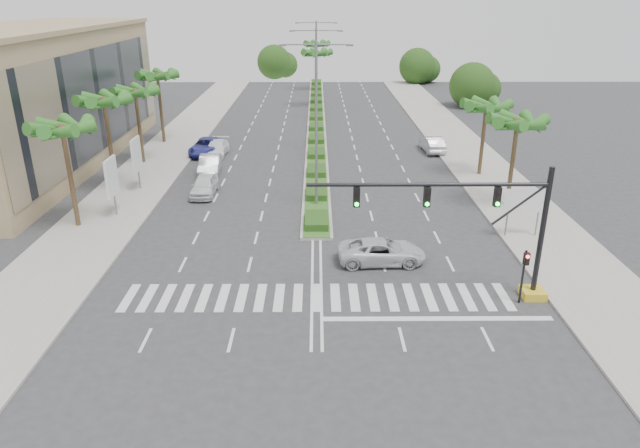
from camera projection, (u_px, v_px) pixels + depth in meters
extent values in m
plane|color=#333335|center=(317.00, 297.00, 30.34)|extent=(160.00, 160.00, 0.00)
cube|color=gray|center=(493.00, 181.00, 48.94)|extent=(6.00, 120.00, 0.15)
cube|color=gray|center=(139.00, 182.00, 48.76)|extent=(6.00, 120.00, 0.15)
cube|color=gray|center=(316.00, 121.00, 72.01)|extent=(2.20, 75.00, 0.20)
cube|color=#29581E|center=(316.00, 120.00, 71.97)|extent=(1.80, 75.00, 0.04)
cube|color=tan|center=(32.00, 100.00, 52.04)|extent=(12.00, 36.00, 12.00)
cube|color=gold|center=(532.00, 293.00, 30.32)|extent=(1.20, 1.20, 0.45)
cylinder|color=black|center=(542.00, 233.00, 29.02)|extent=(0.28, 0.28, 7.00)
cylinder|color=black|center=(428.00, 185.00, 28.01)|extent=(12.00, 0.20, 0.20)
cylinder|color=black|center=(518.00, 205.00, 28.45)|extent=(2.53, 0.12, 2.15)
cube|color=black|center=(498.00, 197.00, 28.27)|extent=(0.32, 0.24, 1.00)
cylinder|color=#19E533|center=(498.00, 204.00, 28.26)|extent=(0.20, 0.06, 0.20)
cube|color=black|center=(427.00, 197.00, 28.25)|extent=(0.32, 0.24, 1.00)
cylinder|color=#19E533|center=(427.00, 204.00, 28.24)|extent=(0.20, 0.06, 0.20)
cube|color=black|center=(357.00, 197.00, 28.23)|extent=(0.32, 0.24, 1.00)
cylinder|color=#19E533|center=(357.00, 204.00, 28.22)|extent=(0.20, 0.06, 0.20)
cylinder|color=black|center=(523.00, 277.00, 29.28)|extent=(0.12, 0.12, 3.00)
cube|color=black|center=(526.00, 259.00, 28.73)|extent=(0.28, 0.22, 0.65)
cylinder|color=red|center=(528.00, 257.00, 28.54)|extent=(0.18, 0.05, 0.18)
cylinder|color=slate|center=(507.00, 218.00, 37.30)|extent=(0.10, 0.10, 2.80)
cylinder|color=slate|center=(538.00, 218.00, 37.31)|extent=(0.10, 0.10, 2.80)
cube|color=#0C6638|center=(525.00, 200.00, 36.86)|extent=(2.60, 0.08, 1.50)
cube|color=white|center=(525.00, 201.00, 36.81)|extent=(2.70, 0.02, 1.60)
cylinder|color=slate|center=(115.00, 198.00, 40.85)|extent=(0.12, 0.12, 2.80)
cube|color=white|center=(112.00, 177.00, 40.25)|extent=(0.18, 2.10, 2.70)
cube|color=#D8594C|center=(112.00, 177.00, 40.25)|extent=(0.12, 2.00, 2.60)
cylinder|color=slate|center=(139.00, 174.00, 46.42)|extent=(0.12, 0.12, 2.80)
cube|color=white|center=(136.00, 155.00, 45.82)|extent=(0.18, 2.10, 2.70)
cube|color=#D8594C|center=(136.00, 155.00, 45.82)|extent=(0.12, 2.00, 2.60)
cylinder|color=brown|center=(71.00, 179.00, 38.20)|extent=(0.32, 0.32, 7.00)
sphere|color=brown|center=(62.00, 129.00, 36.93)|extent=(0.70, 0.70, 0.70)
cone|color=#2D6A21|center=(79.00, 130.00, 36.97)|extent=(0.90, 3.62, 1.50)
cone|color=#2D6A21|center=(78.00, 127.00, 37.76)|extent=(3.39, 2.96, 1.50)
cone|color=#2D6A21|center=(65.00, 127.00, 37.96)|extent=(3.73, 1.68, 1.50)
cone|color=#2D6A21|center=(50.00, 128.00, 37.40)|extent=(2.38, 3.65, 1.50)
cone|color=#2D6A21|center=(44.00, 132.00, 36.52)|extent=(2.38, 3.65, 1.50)
cone|color=#2D6A21|center=(51.00, 134.00, 35.97)|extent=(3.73, 1.68, 1.50)
cone|color=#2D6A21|center=(68.00, 133.00, 36.17)|extent=(3.39, 2.96, 1.50)
cylinder|color=brown|center=(110.00, 146.00, 45.54)|extent=(0.32, 0.32, 7.40)
sphere|color=brown|center=(104.00, 101.00, 44.19)|extent=(0.70, 0.70, 0.70)
cone|color=#2D6A21|center=(118.00, 102.00, 44.24)|extent=(0.90, 3.62, 1.50)
cone|color=#2D6A21|center=(116.00, 100.00, 45.03)|extent=(3.39, 2.96, 1.50)
cone|color=#2D6A21|center=(106.00, 100.00, 45.22)|extent=(3.73, 1.68, 1.50)
cone|color=#2D6A21|center=(94.00, 101.00, 44.67)|extent=(2.38, 3.65, 1.50)
cone|color=#2D6A21|center=(89.00, 103.00, 43.78)|extent=(2.38, 3.65, 1.50)
cone|color=#2D6A21|center=(96.00, 105.00, 43.23)|extent=(3.73, 1.68, 1.50)
cone|color=#2D6A21|center=(109.00, 104.00, 43.44)|extent=(3.39, 2.96, 1.50)
cylinder|color=brown|center=(140.00, 128.00, 53.07)|extent=(0.32, 0.32, 6.80)
sphere|color=brown|center=(135.00, 92.00, 51.83)|extent=(0.70, 0.70, 0.70)
cone|color=#2D6A21|center=(147.00, 93.00, 51.88)|extent=(0.90, 3.62, 1.50)
cone|color=#2D6A21|center=(145.00, 92.00, 52.67)|extent=(3.39, 2.96, 1.50)
cone|color=#2D6A21|center=(136.00, 91.00, 52.86)|extent=(3.73, 1.68, 1.50)
cone|color=#2D6A21|center=(126.00, 92.00, 52.31)|extent=(2.38, 3.65, 1.50)
cone|color=#2D6A21|center=(123.00, 94.00, 51.42)|extent=(2.38, 3.65, 1.50)
cone|color=#2D6A21|center=(129.00, 95.00, 50.87)|extent=(3.73, 1.68, 1.50)
cone|color=#2D6A21|center=(140.00, 95.00, 51.08)|extent=(3.39, 2.96, 1.50)
cylinder|color=brown|center=(161.00, 110.00, 60.41)|extent=(0.32, 0.32, 7.20)
sphere|color=brown|center=(157.00, 76.00, 59.10)|extent=(0.70, 0.70, 0.70)
cone|color=#2D6A21|center=(168.00, 77.00, 59.14)|extent=(0.90, 3.62, 1.50)
cone|color=#2D6A21|center=(166.00, 76.00, 59.94)|extent=(3.39, 2.96, 1.50)
cone|color=#2D6A21|center=(158.00, 76.00, 60.13)|extent=(3.73, 1.68, 1.50)
cone|color=#2D6A21|center=(149.00, 76.00, 59.57)|extent=(2.38, 3.65, 1.50)
cone|color=#2D6A21|center=(147.00, 78.00, 58.69)|extent=(2.38, 3.65, 1.50)
cone|color=#2D6A21|center=(152.00, 78.00, 58.14)|extent=(3.73, 1.68, 1.50)
cone|color=#2D6A21|center=(162.00, 78.00, 58.34)|extent=(3.39, 2.96, 1.50)
cylinder|color=brown|center=(512.00, 165.00, 42.18)|extent=(0.32, 0.32, 6.50)
sphere|color=brown|center=(518.00, 123.00, 41.00)|extent=(0.70, 0.70, 0.70)
cone|color=#2D6A21|center=(533.00, 124.00, 41.04)|extent=(0.90, 3.62, 1.50)
cone|color=#2D6A21|center=(523.00, 122.00, 41.84)|extent=(3.39, 2.96, 1.50)
cone|color=#2D6A21|center=(509.00, 121.00, 42.03)|extent=(3.73, 1.68, 1.50)
cone|color=#2D6A21|center=(502.00, 123.00, 41.47)|extent=(2.38, 3.65, 1.50)
cone|color=#2D6A21|center=(506.00, 125.00, 40.59)|extent=(2.38, 3.65, 1.50)
cone|color=#2D6A21|center=(519.00, 127.00, 40.04)|extent=(3.73, 1.68, 1.50)
cone|color=#2D6A21|center=(531.00, 127.00, 40.24)|extent=(3.39, 2.96, 1.50)
cylinder|color=brown|center=(483.00, 141.00, 49.65)|extent=(0.32, 0.32, 6.20)
sphere|color=brown|center=(486.00, 106.00, 48.53)|extent=(0.70, 0.70, 0.70)
cone|color=#2D6A21|center=(499.00, 108.00, 48.57)|extent=(0.90, 3.62, 1.50)
cone|color=#2D6A21|center=(491.00, 106.00, 49.36)|extent=(3.39, 2.96, 1.50)
cone|color=#2D6A21|center=(480.00, 105.00, 49.56)|extent=(3.73, 1.68, 1.50)
cone|color=#2D6A21|center=(473.00, 107.00, 49.00)|extent=(2.38, 3.65, 1.50)
cone|color=#2D6A21|center=(476.00, 109.00, 48.12)|extent=(2.38, 3.65, 1.50)
cone|color=#2D6A21|center=(487.00, 110.00, 47.57)|extent=(3.73, 1.68, 1.50)
cone|color=#2D6A21|center=(497.00, 110.00, 47.77)|extent=(3.39, 2.96, 1.50)
cylinder|color=brown|center=(316.00, 80.00, 79.91)|extent=(0.32, 0.32, 7.50)
sphere|color=brown|center=(316.00, 53.00, 78.55)|extent=(0.70, 0.70, 0.70)
cone|color=#2D6A21|center=(324.00, 54.00, 78.59)|extent=(0.90, 3.62, 1.50)
cone|color=#2D6A21|center=(321.00, 53.00, 79.38)|extent=(3.39, 2.96, 1.50)
cone|color=#2D6A21|center=(315.00, 53.00, 79.58)|extent=(3.73, 1.68, 1.50)
cone|color=#2D6A21|center=(309.00, 54.00, 79.02)|extent=(2.38, 3.65, 1.50)
cone|color=#2D6A21|center=(309.00, 54.00, 78.13)|extent=(2.38, 3.65, 1.50)
cone|color=#2D6A21|center=(314.00, 55.00, 77.59)|extent=(3.73, 1.68, 1.50)
cone|color=#2D6A21|center=(321.00, 55.00, 77.79)|extent=(3.39, 2.96, 1.50)
cylinder|color=brown|center=(316.00, 67.00, 93.82)|extent=(0.32, 0.32, 7.50)
sphere|color=brown|center=(316.00, 44.00, 92.45)|extent=(0.70, 0.70, 0.70)
cone|color=#2D6A21|center=(323.00, 45.00, 92.49)|extent=(0.90, 3.62, 1.50)
cone|color=#2D6A21|center=(320.00, 44.00, 93.29)|extent=(3.39, 2.96, 1.50)
cone|color=#2D6A21|center=(315.00, 44.00, 93.48)|extent=(3.73, 1.68, 1.50)
cone|color=#2D6A21|center=(310.00, 45.00, 92.92)|extent=(2.38, 3.65, 1.50)
cone|color=#2D6A21|center=(310.00, 45.00, 92.04)|extent=(2.38, 3.65, 1.50)
cone|color=#2D6A21|center=(315.00, 45.00, 91.49)|extent=(3.73, 1.68, 1.50)
cone|color=#2D6A21|center=(321.00, 45.00, 91.69)|extent=(3.39, 2.96, 1.50)
cylinder|color=slate|center=(316.00, 128.00, 41.07)|extent=(0.20, 0.20, 12.00)
cylinder|color=slate|center=(299.00, 44.00, 38.88)|extent=(2.40, 0.10, 0.10)
cylinder|color=slate|center=(334.00, 44.00, 38.90)|extent=(2.40, 0.10, 0.10)
cube|color=slate|center=(282.00, 45.00, 38.90)|extent=(0.50, 0.25, 0.12)
cube|color=slate|center=(350.00, 45.00, 38.92)|extent=(0.50, 0.25, 0.12)
cylinder|color=slate|center=(316.00, 93.00, 55.90)|extent=(0.20, 0.20, 12.00)
cylinder|color=slate|center=(303.00, 30.00, 53.71)|extent=(2.40, 0.10, 0.10)
cylinder|color=slate|center=(329.00, 30.00, 53.73)|extent=(2.40, 0.10, 0.10)
cube|color=slate|center=(292.00, 31.00, 53.73)|extent=(0.50, 0.25, 0.12)
cube|color=slate|center=(341.00, 31.00, 53.75)|extent=(0.50, 0.25, 0.12)
cylinder|color=slate|center=(316.00, 72.00, 70.73)|extent=(0.20, 0.20, 12.00)
cylinder|color=slate|center=(306.00, 23.00, 68.55)|extent=(2.40, 0.10, 0.10)
cylinder|color=slate|center=(326.00, 23.00, 68.56)|extent=(2.40, 0.10, 0.10)
cube|color=slate|center=(297.00, 23.00, 68.56)|extent=(0.50, 0.25, 0.12)
cube|color=slate|center=(335.00, 23.00, 68.58)|extent=(0.50, 0.25, 0.12)
imported|color=white|center=(204.00, 186.00, 45.57)|extent=(1.83, 4.53, 1.54)
imported|color=#B1B1B6|center=(210.00, 165.00, 50.82)|extent=(2.09, 5.11, 1.65)
imported|color=#2F3391|center=(206.00, 146.00, 57.20)|extent=(3.02, 5.83, 1.57)
imported|color=white|center=(217.00, 148.00, 56.86)|extent=(2.14, 4.97, 1.43)
imported|color=silver|center=(382.00, 251.00, 34.04)|extent=(5.33, 2.60, 1.46)
imported|color=silver|center=(432.00, 144.00, 58.10)|extent=(2.07, 5.01, 1.61)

